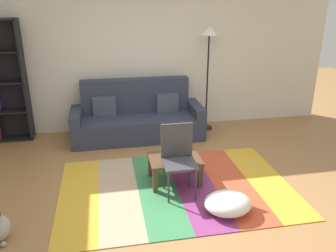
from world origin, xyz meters
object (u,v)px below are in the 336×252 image
pouf (228,203)px  tv_remote (173,156)px  coffee_table (175,162)px  standing_lamp (209,45)px  couch (137,119)px  folding_chair (178,154)px

pouf → tv_remote: tv_remote is taller
coffee_table → tv_remote: size_ratio=4.49×
standing_lamp → couch: bearing=-173.2°
couch → folding_chair: 1.97m
standing_lamp → folding_chair: size_ratio=2.08×
pouf → folding_chair: bearing=129.6°
coffee_table → tv_remote: (-0.02, 0.04, 0.08)m
pouf → folding_chair: size_ratio=0.61×
coffee_table → folding_chair: 0.34m
coffee_table → standing_lamp: standing_lamp is taller
coffee_table → tv_remote: tv_remote is taller
couch → tv_remote: 1.68m
standing_lamp → folding_chair: bearing=-115.4°
couch → standing_lamp: size_ratio=1.21×
couch → coffee_table: 1.72m
pouf → folding_chair: (-0.47, 0.57, 0.41)m
pouf → standing_lamp: standing_lamp is taller
tv_remote → pouf: bearing=-46.5°
tv_remote → coffee_table: bearing=-54.6°
coffee_table → pouf: size_ratio=1.22×
pouf → tv_remote: 1.01m
pouf → tv_remote: bearing=119.1°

